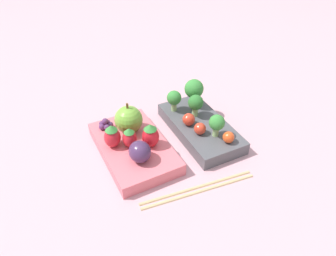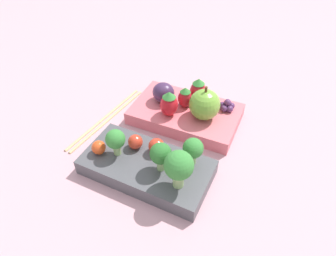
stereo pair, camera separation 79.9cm
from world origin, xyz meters
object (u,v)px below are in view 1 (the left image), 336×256
object	(u,v)px
apple	(129,120)
grape_cluster	(106,124)
broccoli_floret_1	(217,123)
cherry_tomato_1	(228,137)
broccoli_floret_0	(196,103)
broccoli_floret_2	(174,98)
bento_box_fruit	(134,148)
cherry_tomato_0	(189,119)
cherry_tomato_2	(200,129)
broccoli_floret_3	(194,90)
chopsticks_pair	(198,189)
bento_box_savoury	(200,128)
plum	(140,152)
strawberry_1	(130,138)
strawberry_0	(150,135)
strawberry_2	(112,136)

from	to	relation	value
apple	grape_cluster	size ratio (longest dim) A/B	2.20
broccoli_floret_1	cherry_tomato_1	xyz separation A→B (m)	(0.03, 0.01, -0.02)
broccoli_floret_0	broccoli_floret_2	xyz separation A→B (m)	(-0.04, -0.03, -0.00)
bento_box_fruit	grape_cluster	distance (m)	0.08
cherry_tomato_0	cherry_tomato_1	world-z (taller)	cherry_tomato_0
broccoli_floret_2	cherry_tomato_2	bearing A→B (deg)	5.32
broccoli_floret_3	cherry_tomato_2	distance (m)	0.11
cherry_tomato_0	chopsticks_pair	size ratio (longest dim) A/B	0.12
broccoli_floret_1	broccoli_floret_2	size ratio (longest dim) A/B	0.98
broccoli_floret_2	broccoli_floret_3	bearing A→B (deg)	87.89
bento_box_savoury	grape_cluster	bearing A→B (deg)	-111.62
broccoli_floret_2	cherry_tomato_0	distance (m)	0.06
grape_cluster	bento_box_fruit	bearing A→B (deg)	25.22
broccoli_floret_0	plum	size ratio (longest dim) A/B	1.16
bento_box_fruit	broccoli_floret_1	distance (m)	0.17
broccoli_floret_1	cherry_tomato_0	bearing A→B (deg)	-150.98
bento_box_savoury	chopsticks_pair	world-z (taller)	bento_box_savoury
cherry_tomato_0	cherry_tomato_2	bearing A→B (deg)	8.76
broccoli_floret_0	chopsticks_pair	size ratio (longest dim) A/B	0.24
chopsticks_pair	broccoli_floret_0	bearing A→B (deg)	152.08
broccoli_floret_0	chopsticks_pair	world-z (taller)	broccoli_floret_0
broccoli_floret_1	strawberry_1	xyz separation A→B (m)	(-0.05, -0.16, -0.01)
strawberry_1	plum	xyz separation A→B (m)	(0.04, 0.00, -0.00)
broccoli_floret_3	strawberry_0	world-z (taller)	broccoli_floret_3
bento_box_fruit	plum	distance (m)	0.06
plum	broccoli_floret_0	bearing A→B (deg)	115.21
cherry_tomato_0	apple	distance (m)	0.12
bento_box_savoury	strawberry_1	bearing A→B (deg)	-88.89
broccoli_floret_1	bento_box_savoury	bearing A→B (deg)	-174.32
cherry_tomato_1	broccoli_floret_2	bearing A→B (deg)	-162.52
strawberry_2	strawberry_1	bearing A→B (deg)	60.63
cherry_tomato_1	cherry_tomato_2	bearing A→B (deg)	-142.30
strawberry_2	cherry_tomato_2	bearing A→B (deg)	75.21
cherry_tomato_2	broccoli_floret_0	bearing A→B (deg)	158.53
cherry_tomato_1	cherry_tomato_0	bearing A→B (deg)	-153.27
cherry_tomato_0	grape_cluster	xyz separation A→B (m)	(-0.07, -0.16, -0.01)
broccoli_floret_3	chopsticks_pair	distance (m)	0.23
bento_box_fruit	cherry_tomato_1	size ratio (longest dim) A/B	8.96
broccoli_floret_0	strawberry_2	xyz separation A→B (m)	(0.01, -0.19, -0.01)
strawberry_2	grape_cluster	distance (m)	0.06
bento_box_fruit	cherry_tomato_1	bearing A→B (deg)	64.28
broccoli_floret_3	cherry_tomato_0	size ratio (longest dim) A/B	2.47
strawberry_0	grape_cluster	xyz separation A→B (m)	(-0.09, -0.06, -0.02)
cherry_tomato_2	grape_cluster	bearing A→B (deg)	-122.37
cherry_tomato_0	plum	bearing A→B (deg)	-68.07
grape_cluster	broccoli_floret_0	bearing A→B (deg)	76.28
plum	strawberry_2	bearing A→B (deg)	-152.07
broccoli_floret_0	strawberry_1	size ratio (longest dim) A/B	1.20
broccoli_floret_1	cherry_tomato_0	size ratio (longest dim) A/B	1.82
broccoli_floret_0	bento_box_fruit	bearing A→B (deg)	-80.90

